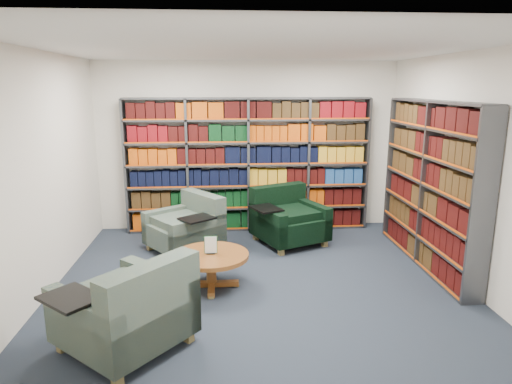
{
  "coord_description": "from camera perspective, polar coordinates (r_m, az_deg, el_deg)",
  "views": [
    {
      "loc": [
        -0.44,
        -5.15,
        2.4
      ],
      "look_at": [
        0.0,
        0.6,
        1.05
      ],
      "focal_mm": 32.0,
      "sensor_mm": 36.0,
      "label": 1
    }
  ],
  "objects": [
    {
      "name": "room_shell",
      "position": [
        5.27,
        0.5,
        2.23
      ],
      "size": [
        5.02,
        5.02,
        2.82
      ],
      "color": "#1B1F31",
      "rests_on": "ground"
    },
    {
      "name": "bookshelf_back",
      "position": [
        7.62,
        -1.0,
        3.33
      ],
      "size": [
        4.0,
        0.28,
        2.2
      ],
      "color": "#47494F",
      "rests_on": "ground"
    },
    {
      "name": "bookshelf_right",
      "position": [
        6.52,
        20.99,
        0.77
      ],
      "size": [
        0.28,
        2.5,
        2.2
      ],
      "color": "#47494F",
      "rests_on": "ground"
    },
    {
      "name": "chair_teal_left",
      "position": [
        6.88,
        -8.37,
        -4.47
      ],
      "size": [
        1.27,
        1.28,
        0.82
      ],
      "color": "#0C2B3E",
      "rests_on": "ground"
    },
    {
      "name": "chair_green_right",
      "position": [
        7.16,
        3.82,
        -3.53
      ],
      "size": [
        1.27,
        1.24,
        0.86
      ],
      "color": "black",
      "rests_on": "ground"
    },
    {
      "name": "chair_teal_front",
      "position": [
        4.46,
        -15.38,
        -14.45
      ],
      "size": [
        1.41,
        1.41,
        0.91
      ],
      "color": "#0C2B3E",
      "rests_on": "ground"
    },
    {
      "name": "coffee_table",
      "position": [
        5.58,
        -5.63,
        -8.52
      ],
      "size": [
        0.91,
        0.91,
        0.64
      ],
      "color": "brown",
      "rests_on": "ground"
    }
  ]
}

